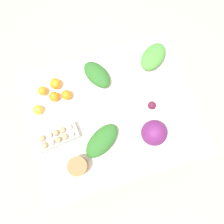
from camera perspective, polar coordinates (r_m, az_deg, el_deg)
ground_plane at (r=2.37m, az=-0.00°, el=-4.22°), size 8.00×8.00×0.00m
dining_table at (r=1.72m, az=-0.00°, el=-0.86°), size 1.26×1.02×0.75m
cabbage_purple at (r=1.54m, az=10.94°, el=-5.36°), size 0.18×0.18×0.18m
egg_carton at (r=1.60m, az=-13.94°, el=-6.34°), size 0.30×0.14×0.09m
paper_bag at (r=1.56m, az=-8.86°, el=-13.81°), size 0.13×0.13×0.10m
greens_bunch_beet_tops at (r=1.77m, az=10.71°, el=14.01°), size 0.30×0.29×0.08m
greens_bunch_chard at (r=1.68m, az=-3.94°, el=9.72°), size 0.24×0.29×0.09m
greens_bunch_scallion at (r=1.56m, az=-2.65°, el=-7.51°), size 0.33×0.28×0.09m
beet_root at (r=1.64m, az=10.36°, el=1.72°), size 0.06×0.06×0.06m
orange_0 at (r=1.69m, az=-18.80°, el=0.54°), size 0.07×0.07×0.07m
orange_1 at (r=1.68m, az=-14.84°, el=3.90°), size 0.08×0.08×0.08m
orange_2 at (r=1.71m, az=-14.56°, el=7.23°), size 0.08×0.08×0.08m
orange_3 at (r=1.66m, az=-11.76°, el=4.39°), size 0.08×0.08×0.08m
orange_4 at (r=1.72m, az=-17.71°, el=5.29°), size 0.07×0.07×0.07m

